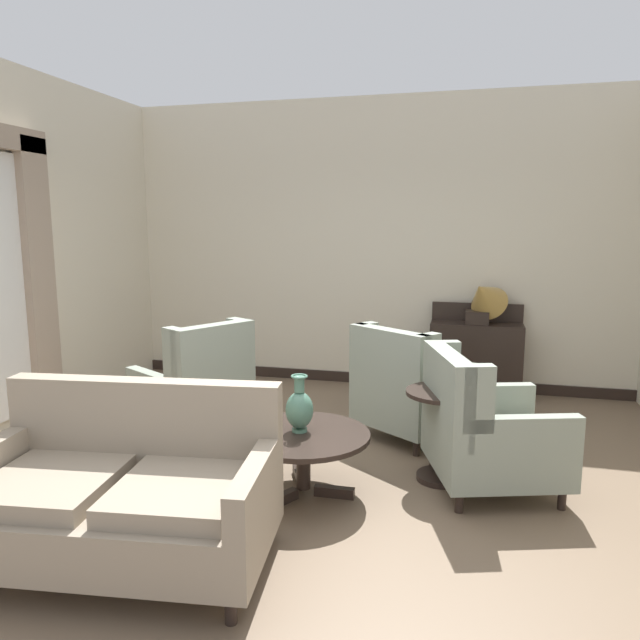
{
  "coord_description": "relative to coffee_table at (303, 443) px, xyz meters",
  "views": [
    {
      "loc": [
        1.08,
        -3.47,
        1.86
      ],
      "look_at": [
        -0.01,
        0.8,
        1.14
      ],
      "focal_mm": 33.05,
      "sensor_mm": 36.0,
      "label": 1
    }
  ],
  "objects": [
    {
      "name": "armchair_near_sideboard",
      "position": [
        1.2,
        0.4,
        0.05
      ],
      "size": [
        1.07,
        1.07,
        0.99
      ],
      "rotation": [
        0.0,
        0.0,
        1.88
      ],
      "color": "gray",
      "rests_on": "ground"
    },
    {
      "name": "baseboard_back",
      "position": [
        -0.02,
        2.95,
        -0.31
      ],
      "size": [
        5.78,
        0.03,
        0.12
      ],
      "primitive_type": "cube",
      "color": "black",
      "rests_on": "ground"
    },
    {
      "name": "coffee_table",
      "position": [
        0.0,
        0.0,
        0.0
      ],
      "size": [
        0.92,
        0.92,
        0.44
      ],
      "color": "black",
      "rests_on": "ground"
    },
    {
      "name": "wall_back",
      "position": [
        -0.02,
        3.0,
        1.26
      ],
      "size": [
        5.94,
        0.08,
        3.25
      ],
      "primitive_type": "cube",
      "color": "beige",
      "rests_on": "ground"
    },
    {
      "name": "wall_left",
      "position": [
        -2.91,
        0.73,
        1.26
      ],
      "size": [
        0.08,
        4.54,
        3.25
      ],
      "primitive_type": "cube",
      "color": "beige",
      "rests_on": "ground"
    },
    {
      "name": "armchair_far_left",
      "position": [
        0.6,
        1.28,
        0.06
      ],
      "size": [
        1.13,
        1.15,
        1.0
      ],
      "rotation": [
        0.0,
        0.0,
        2.53
      ],
      "color": "gray",
      "rests_on": "ground"
    },
    {
      "name": "ground",
      "position": [
        -0.02,
        -0.24,
        -0.37
      ],
      "size": [
        9.09,
        9.09,
        0.0
      ],
      "primitive_type": "plane",
      "color": "brown"
    },
    {
      "name": "gramophone",
      "position": [
        1.21,
        2.61,
        0.73
      ],
      "size": [
        0.58,
        0.64,
        0.58
      ],
      "color": "black",
      "rests_on": "sideboard"
    },
    {
      "name": "porcelain_vase",
      "position": [
        -0.03,
        0.02,
        0.24
      ],
      "size": [
        0.19,
        0.19,
        0.4
      ],
      "color": "#4C7A66",
      "rests_on": "coffee_table"
    },
    {
      "name": "settee",
      "position": [
        -0.72,
        -1.05,
        0.03
      ],
      "size": [
        1.73,
        1.07,
        0.96
      ],
      "rotation": [
        0.0,
        0.0,
        0.12
      ],
      "color": "gray",
      "rests_on": "ground"
    },
    {
      "name": "sideboard",
      "position": [
        1.16,
        2.71,
        0.1
      ],
      "size": [
        0.96,
        0.36,
        1.01
      ],
      "color": "black",
      "rests_on": "ground"
    },
    {
      "name": "armchair_beside_settee",
      "position": [
        -1.14,
        0.7,
        0.08
      ],
      "size": [
        1.12,
        1.06,
        1.07
      ],
      "rotation": [
        0.0,
        0.0,
        4.2
      ],
      "color": "gray",
      "rests_on": "ground"
    },
    {
      "name": "side_table",
      "position": [
        0.91,
        0.47,
        0.04
      ],
      "size": [
        0.53,
        0.53,
        0.68
      ],
      "color": "black",
      "rests_on": "ground"
    }
  ]
}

